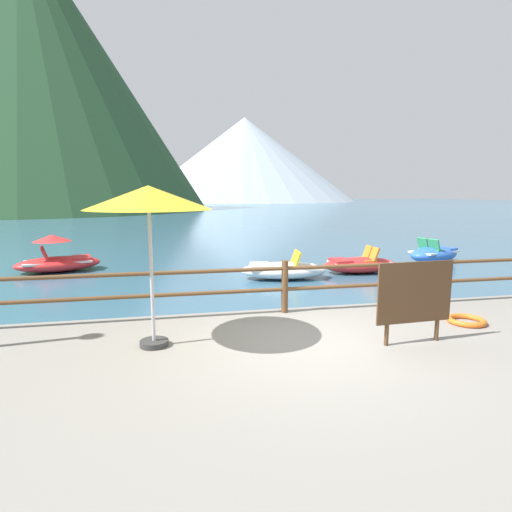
% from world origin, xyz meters
% --- Properties ---
extents(ground_plane, '(200.00, 200.00, 0.00)m').
position_xyz_m(ground_plane, '(0.00, 40.00, 0.00)').
color(ground_plane, '#38607A').
extents(promenade_dock, '(28.00, 8.00, 0.40)m').
position_xyz_m(promenade_dock, '(0.00, -2.20, 0.20)').
color(promenade_dock, gray).
rests_on(promenade_dock, ground).
extents(dock_railing, '(23.92, 0.12, 0.95)m').
position_xyz_m(dock_railing, '(0.00, 1.55, 0.99)').
color(dock_railing, brown).
rests_on(dock_railing, promenade_dock).
extents(sign_board, '(1.18, 0.11, 1.19)m').
position_xyz_m(sign_board, '(1.39, -0.30, 1.13)').
color(sign_board, beige).
rests_on(sign_board, promenade_dock).
extents(beach_umbrella, '(1.70, 1.70, 2.24)m').
position_xyz_m(beach_umbrella, '(-2.25, 0.33, 2.45)').
color(beach_umbrella, '#B2B2B7').
rests_on(beach_umbrella, promenade_dock).
extents(life_ring, '(0.61, 0.61, 0.09)m').
position_xyz_m(life_ring, '(2.79, 0.33, 0.45)').
color(life_ring, orange).
rests_on(life_ring, promenade_dock).
extents(pedal_boat_0, '(2.69, 1.53, 0.84)m').
position_xyz_m(pedal_boat_0, '(1.25, 6.23, 0.26)').
color(pedal_boat_0, white).
rests_on(pedal_boat_0, ground).
extents(pedal_boat_1, '(2.43, 1.83, 0.90)m').
position_xyz_m(pedal_boat_1, '(7.44, 7.90, 0.31)').
color(pedal_boat_1, blue).
rests_on(pedal_boat_1, ground).
extents(pedal_boat_2, '(2.81, 1.85, 1.20)m').
position_xyz_m(pedal_boat_2, '(-5.60, 8.80, 0.38)').
color(pedal_boat_2, red).
rests_on(pedal_boat_2, ground).
extents(pedal_boat_3, '(2.42, 1.16, 0.83)m').
position_xyz_m(pedal_boat_3, '(3.91, 6.65, 0.26)').
color(pedal_boat_3, red).
rests_on(pedal_boat_3, ground).
extents(cliff_headland, '(48.01, 48.01, 38.64)m').
position_xyz_m(cliff_headland, '(-19.03, 60.74, 18.14)').
color(cliff_headland, '#284C2D').
rests_on(cliff_headland, ground).
extents(distant_peak, '(61.68, 61.68, 23.33)m').
position_xyz_m(distant_peak, '(19.25, 113.31, 11.66)').
color(distant_peak, '#9EADBC').
rests_on(distant_peak, ground).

